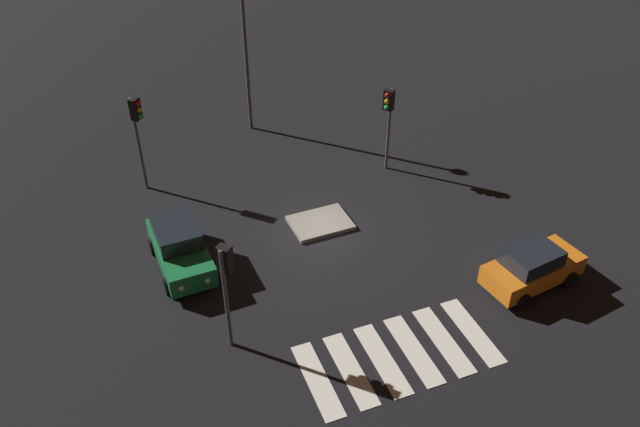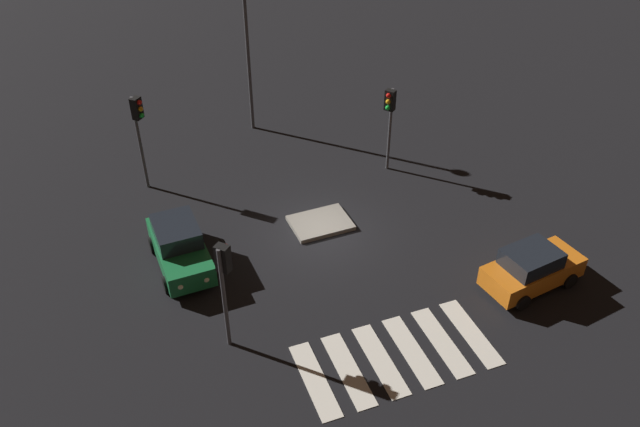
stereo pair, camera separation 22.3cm
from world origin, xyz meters
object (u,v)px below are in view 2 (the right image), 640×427
(traffic_light_west, at_px, (138,121))
(street_lamp, at_px, (246,24))
(traffic_light_north, at_px, (390,110))
(traffic_island, at_px, (320,223))
(car_orange, at_px, (532,268))
(traffic_light_south, at_px, (224,272))
(car_green, at_px, (179,246))

(traffic_light_west, xyz_separation_m, street_lamp, (5.99, 3.87, 2.21))
(traffic_light_north, relative_size, traffic_light_west, 0.92)
(traffic_island, relative_size, street_lamp, 0.30)
(car_orange, distance_m, traffic_light_south, 11.41)
(traffic_island, xyz_separation_m, street_lamp, (-0.31, 9.31, 5.54))
(traffic_light_west, bearing_deg, street_lamp, 77.40)
(traffic_island, relative_size, car_green, 0.60)
(car_orange, xyz_separation_m, street_lamp, (-6.27, 15.59, 4.80))
(traffic_light_west, distance_m, street_lamp, 7.46)
(car_orange, distance_m, traffic_light_west, 17.16)
(traffic_light_south, bearing_deg, car_orange, -48.89)
(car_green, xyz_separation_m, street_lamp, (5.66, 9.76, 4.74))
(car_green, height_order, car_orange, car_green)
(car_green, xyz_separation_m, traffic_light_north, (10.45, 3.44, 2.26))
(traffic_light_south, xyz_separation_m, street_lamp, (4.84, 14.36, 2.51))
(car_orange, xyz_separation_m, traffic_light_west, (-12.26, 11.72, 2.59))
(car_green, bearing_deg, traffic_light_north, 105.41)
(street_lamp, bearing_deg, car_green, -120.11)
(traffic_light_west, relative_size, street_lamp, 0.54)
(car_green, distance_m, traffic_light_south, 5.18)
(traffic_island, relative_size, traffic_light_west, 0.56)
(car_green, height_order, traffic_light_west, traffic_light_west)
(car_green, bearing_deg, traffic_island, 91.52)
(street_lamp, bearing_deg, traffic_light_west, -147.11)
(car_orange, bearing_deg, traffic_light_south, 165.24)
(traffic_light_north, bearing_deg, car_green, -18.58)
(car_green, bearing_deg, traffic_light_south, 7.36)
(car_orange, relative_size, traffic_light_west, 0.89)
(car_green, height_order, street_lamp, street_lamp)
(traffic_island, bearing_deg, traffic_light_west, 139.17)
(traffic_light_north, relative_size, street_lamp, 0.50)
(traffic_light_north, bearing_deg, traffic_light_west, -49.62)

